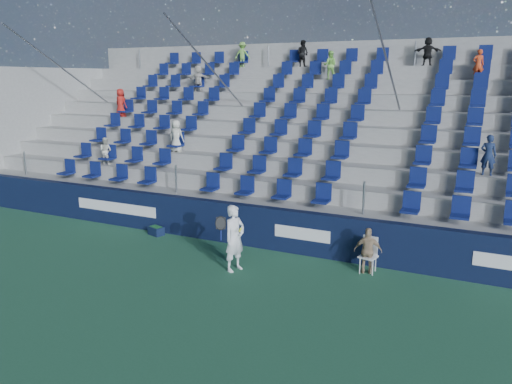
# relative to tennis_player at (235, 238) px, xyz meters

# --- Properties ---
(ground) EXTENTS (70.00, 70.00, 0.00)m
(ground) POSITION_rel_tennis_player_xyz_m (-0.35, -1.24, -0.85)
(ground) COLOR #2A6344
(ground) RESTS_ON ground
(sponsor_wall) EXTENTS (24.00, 0.32, 1.20)m
(sponsor_wall) POSITION_rel_tennis_player_xyz_m (-0.35, 1.91, -0.25)
(sponsor_wall) COLOR #0D1633
(sponsor_wall) RESTS_ON ground
(grandstand) EXTENTS (24.00, 8.17, 6.63)m
(grandstand) POSITION_rel_tennis_player_xyz_m (-0.36, 7.00, 1.28)
(grandstand) COLOR #9F9F9A
(grandstand) RESTS_ON ground
(tennis_player) EXTENTS (0.69, 0.71, 1.70)m
(tennis_player) POSITION_rel_tennis_player_xyz_m (0.00, 0.00, 0.00)
(tennis_player) COLOR white
(tennis_player) RESTS_ON ground
(line_judge_chair) EXTENTS (0.47, 0.49, 0.90)m
(line_judge_chair) POSITION_rel_tennis_player_xyz_m (3.08, 1.40, -0.34)
(line_judge_chair) COLOR white
(line_judge_chair) RESTS_ON ground
(line_judge) EXTENTS (0.73, 0.43, 1.17)m
(line_judge) POSITION_rel_tennis_player_xyz_m (3.08, 1.26, -0.26)
(line_judge) COLOR tan
(line_judge) RESTS_ON ground
(ball_bin) EXTENTS (0.55, 0.44, 0.27)m
(ball_bin) POSITION_rel_tennis_player_xyz_m (-3.58, 1.51, -0.71)
(ball_bin) COLOR #0E1936
(ball_bin) RESTS_ON ground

